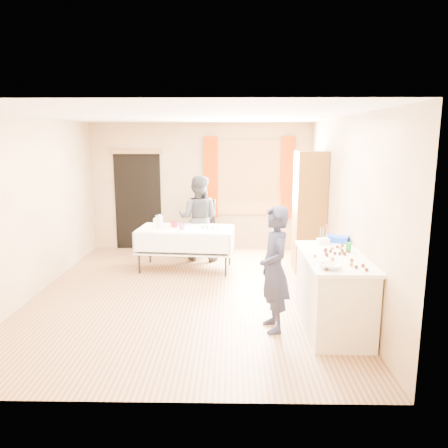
{
  "coord_description": "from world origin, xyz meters",
  "views": [
    {
      "loc": [
        0.65,
        -6.22,
        2.3
      ],
      "look_at": [
        0.54,
        0.0,
        1.07
      ],
      "focal_mm": 35.0,
      "sensor_mm": 36.0,
      "label": 1
    }
  ],
  "objects_px": {
    "counter": "(333,291)",
    "girl": "(274,269)",
    "chair": "(202,238)",
    "woman": "(198,218)",
    "cabinet": "(309,212)",
    "party_table": "(186,245)"
  },
  "relations": [
    {
      "from": "counter",
      "to": "girl",
      "type": "relative_size",
      "value": 1.02
    },
    {
      "from": "chair",
      "to": "woman",
      "type": "relative_size",
      "value": 0.68
    },
    {
      "from": "cabinet",
      "to": "chair",
      "type": "height_order",
      "value": "cabinet"
    },
    {
      "from": "cabinet",
      "to": "counter",
      "type": "height_order",
      "value": "cabinet"
    },
    {
      "from": "girl",
      "to": "woman",
      "type": "distance_m",
      "value": 3.31
    },
    {
      "from": "counter",
      "to": "girl",
      "type": "distance_m",
      "value": 0.8
    },
    {
      "from": "counter",
      "to": "party_table",
      "type": "bearing_deg",
      "value": 130.92
    },
    {
      "from": "girl",
      "to": "woman",
      "type": "xyz_separation_m",
      "value": [
        -1.14,
        3.11,
        0.04
      ]
    },
    {
      "from": "cabinet",
      "to": "party_table",
      "type": "relative_size",
      "value": 1.21
    },
    {
      "from": "party_table",
      "to": "girl",
      "type": "bearing_deg",
      "value": -56.75
    },
    {
      "from": "counter",
      "to": "cabinet",
      "type": "bearing_deg",
      "value": 87.57
    },
    {
      "from": "party_table",
      "to": "counter",
      "type": "bearing_deg",
      "value": -44.06
    },
    {
      "from": "party_table",
      "to": "woman",
      "type": "relative_size",
      "value": 1.07
    },
    {
      "from": "counter",
      "to": "chair",
      "type": "bearing_deg",
      "value": 118.35
    },
    {
      "from": "cabinet",
      "to": "chair",
      "type": "distance_m",
      "value": 2.3
    },
    {
      "from": "cabinet",
      "to": "party_table",
      "type": "distance_m",
      "value": 2.23
    },
    {
      "from": "woman",
      "to": "counter",
      "type": "bearing_deg",
      "value": 131.6
    },
    {
      "from": "woman",
      "to": "chair",
      "type": "bearing_deg",
      "value": -86.66
    },
    {
      "from": "girl",
      "to": "chair",
      "type": "bearing_deg",
      "value": -173.49
    },
    {
      "from": "party_table",
      "to": "chair",
      "type": "bearing_deg",
      "value": 82.74
    },
    {
      "from": "chair",
      "to": "girl",
      "type": "distance_m",
      "value": 3.68
    },
    {
      "from": "chair",
      "to": "woman",
      "type": "height_order",
      "value": "woman"
    }
  ]
}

